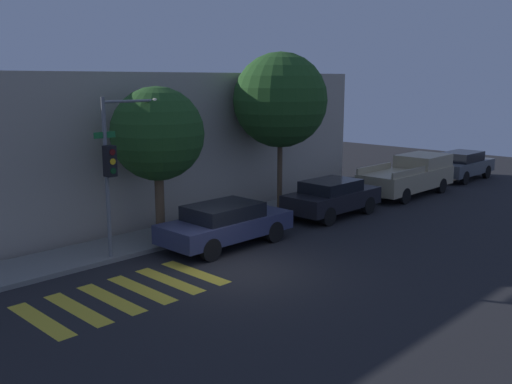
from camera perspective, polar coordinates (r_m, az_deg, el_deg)
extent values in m
plane|color=black|center=(16.38, -1.78, -7.93)|extent=(60.00, 60.00, 0.00)
cube|color=slate|center=(19.53, -10.59, -4.72)|extent=(26.00, 2.18, 0.14)
cube|color=#A89E8E|center=(22.77, -17.42, 4.26)|extent=(26.00, 6.00, 5.61)
cube|color=gold|center=(14.11, -20.75, -11.92)|extent=(0.45, 2.60, 0.00)
cube|color=gold|center=(14.48, -17.45, -11.10)|extent=(0.45, 2.60, 0.00)
cube|color=gold|center=(14.88, -14.34, -10.30)|extent=(0.45, 2.60, 0.00)
cube|color=gold|center=(15.34, -11.42, -9.51)|extent=(0.45, 2.60, 0.00)
cube|color=gold|center=(15.83, -8.69, -8.75)|extent=(0.45, 2.60, 0.00)
cube|color=gold|center=(16.35, -6.14, -8.01)|extent=(0.45, 2.60, 0.00)
cylinder|color=slate|center=(17.26, -14.68, 1.07)|extent=(0.12, 0.12, 4.88)
cube|color=black|center=(16.98, -14.41, 3.02)|extent=(0.30, 0.30, 0.90)
cylinder|color=#4C0C0C|center=(16.81, -14.17, 3.88)|extent=(0.18, 0.02, 0.18)
cylinder|color=yellow|center=(16.85, -14.12, 2.97)|extent=(0.18, 0.02, 0.18)
cylinder|color=#0C3819|center=(16.89, -14.08, 2.06)|extent=(0.18, 0.02, 0.18)
cube|color=#19662D|center=(17.08, -14.90, 5.54)|extent=(0.70, 0.02, 0.18)
cylinder|color=slate|center=(17.49, -12.50, 8.86)|extent=(1.80, 0.08, 0.08)
sphere|color=#F9E5B2|center=(18.01, -10.07, 8.70)|extent=(0.36, 0.36, 0.36)
cube|color=#2D3351|center=(18.62, -3.01, -3.46)|extent=(4.56, 1.85, 0.60)
cube|color=black|center=(18.42, -3.29, -1.93)|extent=(2.37, 1.63, 0.47)
cylinder|color=black|center=(20.23, -1.67, -3.13)|extent=(0.71, 0.22, 0.71)
cylinder|color=black|center=(19.10, 1.83, -4.00)|extent=(0.71, 0.22, 0.71)
cylinder|color=black|center=(18.44, -8.01, -4.67)|extent=(0.71, 0.22, 0.71)
cylinder|color=black|center=(17.20, -4.57, -5.77)|extent=(0.71, 0.22, 0.71)
cube|color=black|center=(22.79, 7.63, -0.72)|extent=(4.28, 1.81, 0.67)
cube|color=black|center=(22.60, 7.50, 0.61)|extent=(2.22, 1.60, 0.44)
cylinder|color=black|center=(24.38, 7.93, -0.74)|extent=(0.71, 0.22, 0.71)
cylinder|color=black|center=(23.48, 11.14, -1.31)|extent=(0.71, 0.22, 0.71)
cylinder|color=black|center=(22.34, 3.89, -1.76)|extent=(0.71, 0.22, 0.71)
cylinder|color=black|center=(21.35, 7.23, -2.44)|extent=(0.71, 0.22, 0.71)
cube|color=tan|center=(27.54, 14.81, 1.27)|extent=(5.54, 2.01, 0.85)
cube|color=tan|center=(28.75, 16.38, 3.04)|extent=(2.49, 1.85, 0.58)
cube|color=tan|center=(26.72, 11.75, 2.34)|extent=(2.77, 0.08, 0.28)
cube|color=tan|center=(25.83, 15.05, 1.88)|extent=(2.77, 0.08, 0.28)
cylinder|color=black|center=(29.52, 14.87, 1.08)|extent=(0.71, 0.22, 0.71)
cylinder|color=black|center=(28.69, 18.05, 0.62)|extent=(0.71, 0.22, 0.71)
cylinder|color=black|center=(26.63, 11.22, 0.17)|extent=(0.71, 0.22, 0.71)
cylinder|color=black|center=(25.70, 14.64, -0.38)|extent=(0.71, 0.22, 0.71)
cube|color=#4C5156|center=(32.81, 19.95, 2.36)|extent=(4.44, 1.71, 0.67)
cube|color=black|center=(32.63, 19.94, 3.36)|extent=(2.31, 1.50, 0.50)
cylinder|color=black|center=(34.41, 19.71, 2.20)|extent=(0.71, 0.22, 0.71)
cylinder|color=black|center=(33.82, 22.06, 1.89)|extent=(0.71, 0.22, 0.71)
cylinder|color=black|center=(31.95, 17.64, 1.68)|extent=(0.71, 0.22, 0.71)
cylinder|color=black|center=(31.31, 20.13, 1.34)|extent=(0.71, 0.22, 0.71)
cylinder|color=brown|center=(19.35, -9.59, -1.28)|extent=(0.31, 0.31, 2.46)
sphere|color=#234C1E|center=(18.98, -9.82, 5.77)|extent=(3.08, 3.08, 3.08)
cylinder|color=brown|center=(23.27, 2.39, 1.82)|extent=(0.21, 0.21, 3.13)
sphere|color=#234C1E|center=(22.97, 2.45, 9.17)|extent=(3.77, 3.77, 3.77)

